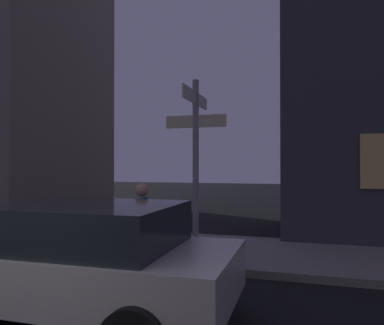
{
  "coord_description": "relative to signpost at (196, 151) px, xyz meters",
  "views": [
    {
      "loc": [
        2.75,
        -1.36,
        1.88
      ],
      "look_at": [
        0.81,
        5.02,
        1.96
      ],
      "focal_mm": 34.66,
      "sensor_mm": 36.0,
      "label": 1
    }
  ],
  "objects": [
    {
      "name": "sidewalk_kerb",
      "position": [
        -0.75,
        0.93,
        -2.12
      ],
      "size": [
        40.0,
        3.0,
        0.14
      ],
      "primitive_type": "cube",
      "color": "gray",
      "rests_on": "ground_plane"
    },
    {
      "name": "signpost",
      "position": [
        0.0,
        0.0,
        0.0
      ],
      "size": [
        1.2,
        1.59,
        3.42
      ],
      "color": "gray",
      "rests_on": "sidewalk_kerb"
    },
    {
      "name": "car_far_trailing",
      "position": [
        -0.8,
        -2.92,
        -1.42
      ],
      "size": [
        4.47,
        2.1,
        1.43
      ],
      "color": "beige",
      "rests_on": "ground_plane"
    },
    {
      "name": "cyclist",
      "position": [
        -0.6,
        -1.27,
        -1.44
      ],
      "size": [
        1.82,
        0.34,
        1.61
      ],
      "color": "black",
      "rests_on": "ground_plane"
    }
  ]
}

